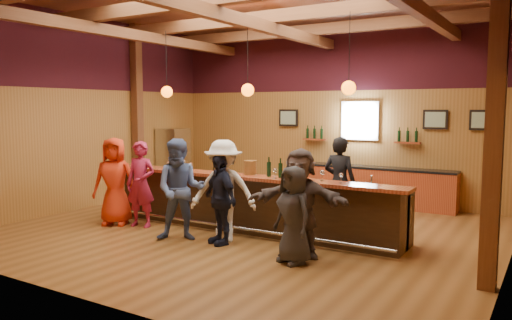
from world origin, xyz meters
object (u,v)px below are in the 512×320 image
object	(u,v)px
bartender	(340,183)
ice_bucket	(250,168)
customer_orange	(115,181)
customer_brown	(300,203)
bar_counter	(253,203)
customer_white	(223,191)
back_bar_cabinet	(371,186)
customer_dark	(293,215)
customer_denim	(180,190)
customer_navy	(220,199)
bottle_a	(269,169)
customer_redvest	(141,184)
stainless_fridge	(174,161)

from	to	relation	value
bartender	ice_bucket	size ratio (longest dim) A/B	6.79
customer_orange	customer_brown	bearing A→B (deg)	-26.43
customer_orange	ice_bucket	size ratio (longest dim) A/B	6.64
bar_counter	customer_white	xyz separation A→B (m)	(0.00, -0.99, 0.38)
back_bar_cabinet	customer_dark	world-z (taller)	customer_dark
customer_denim	customer_navy	xyz separation A→B (m)	(0.75, 0.16, -0.12)
bar_counter	customer_denim	size ratio (longest dim) A/B	3.45
back_bar_cabinet	customer_navy	bearing A→B (deg)	-103.27
customer_orange	customer_white	world-z (taller)	customer_white
bar_counter	ice_bucket	bearing A→B (deg)	-70.64
customer_orange	customer_white	size ratio (longest dim) A/B	0.98
customer_dark	ice_bucket	distance (m)	2.09
customer_dark	bottle_a	size ratio (longest dim) A/B	4.15
back_bar_cabinet	bartender	distance (m)	2.63
customer_orange	bartender	xyz separation A→B (m)	(4.01, 2.09, 0.02)
bar_counter	bottle_a	size ratio (longest dim) A/B	17.43
back_bar_cabinet	customer_orange	xyz separation A→B (m)	(-3.80, -4.67, 0.41)
customer_redvest	customer_navy	world-z (taller)	customer_redvest
bottle_a	customer_redvest	bearing A→B (deg)	-164.57
customer_orange	bottle_a	world-z (taller)	customer_orange
customer_brown	customer_dark	size ratio (longest dim) A/B	1.16
customer_redvest	bottle_a	world-z (taller)	customer_redvest
customer_white	customer_dark	xyz separation A→B (m)	(1.64, -0.49, -0.15)
back_bar_cabinet	bartender	xyz separation A→B (m)	(0.22, -2.58, 0.43)
customer_denim	customer_brown	world-z (taller)	customer_denim
customer_navy	customer_brown	bearing A→B (deg)	27.42
back_bar_cabinet	bar_counter	bearing A→B (deg)	-108.34
customer_redvest	ice_bucket	world-z (taller)	customer_redvest
customer_navy	ice_bucket	xyz separation A→B (m)	(0.01, 0.98, 0.45)
back_bar_cabinet	stainless_fridge	world-z (taller)	stainless_fridge
customer_denim	ice_bucket	world-z (taller)	customer_denim
customer_brown	back_bar_cabinet	bearing A→B (deg)	81.39
customer_navy	bottle_a	distance (m)	1.12
bartender	customer_orange	bearing A→B (deg)	29.73
back_bar_cabinet	customer_redvest	world-z (taller)	customer_redvest
customer_white	bottle_a	xyz separation A→B (m)	(0.51, 0.73, 0.35)
customer_orange	ice_bucket	distance (m)	2.85
customer_navy	customer_dark	size ratio (longest dim) A/B	1.06
bar_counter	customer_orange	xyz separation A→B (m)	(-2.61, -1.10, 0.37)
stainless_fridge	customer_navy	bearing A→B (deg)	-41.00
customer_redvest	customer_navy	size ratio (longest dim) A/B	1.08
stainless_fridge	bartender	bearing A→B (deg)	-14.86
customer_orange	ice_bucket	bearing A→B (deg)	-7.80
ice_bucket	bottle_a	size ratio (longest dim) A/B	0.74
bar_counter	customer_orange	distance (m)	2.86
stainless_fridge	ice_bucket	size ratio (longest dim) A/B	6.74
bar_counter	customer_white	world-z (taller)	customer_white
bar_counter	customer_navy	size ratio (longest dim) A/B	3.96
bar_counter	customer_dark	size ratio (longest dim) A/B	4.20
bar_counter	customer_brown	bearing A→B (deg)	-35.45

